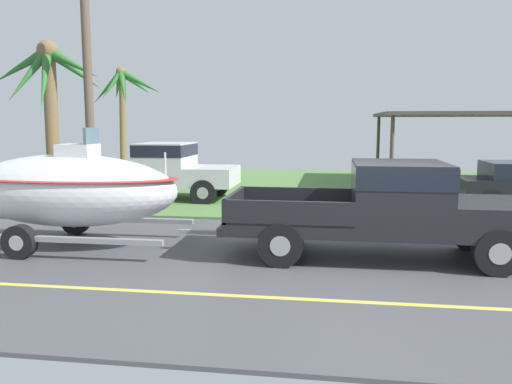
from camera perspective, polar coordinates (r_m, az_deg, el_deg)
The scene contains 8 objects.
ground at distance 17.46m, azimuth 11.34°, elevation -0.74°, with size 36.00×22.00×0.11m.
pickup_truck_towing at distance 9.77m, azimuth 15.51°, elevation -1.42°, with size 5.75×2.03×1.82m.
boat_on_trailer at distance 11.03m, azimuth -20.38°, elevation 0.26°, with size 5.81×2.35×2.44m.
parked_pickup_background at distance 16.89m, azimuth -10.21°, elevation 2.62°, with size 5.60×2.06×1.89m.
carport_awning at distance 21.96m, azimuth 22.50°, elevation 7.94°, with size 6.71×5.93×2.94m.
palm_tree_near_left at distance 16.45m, azimuth -22.16°, elevation 10.78°, with size 3.54×3.23×4.95m.
palm_tree_mid at distance 24.32m, azimuth -14.62°, elevation 10.72°, with size 3.47×2.75×5.05m.
utility_pole at distance 15.06m, azimuth -18.56°, elevation 15.34°, with size 0.24×1.80×8.91m.
Camera 1 is at (-0.91, -8.86, 2.53)m, focal length 35.51 mm.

